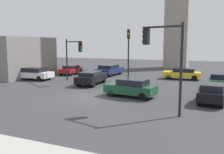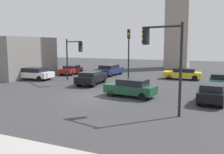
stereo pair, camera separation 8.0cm
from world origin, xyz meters
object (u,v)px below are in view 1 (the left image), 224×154
(car_1, at_px, (220,80))
(car_6, at_px, (92,77))
(car_2, at_px, (109,70))
(car_0, at_px, (182,73))
(traffic_light_0, at_px, (163,50))
(car_4, at_px, (33,73))
(car_7, at_px, (131,88))
(traffic_light_2, at_px, (128,46))
(car_3, at_px, (71,70))
(traffic_light_1, at_px, (73,51))
(car_5, at_px, (213,93))

(car_1, xyz_separation_m, car_6, (-12.27, -2.87, -0.02))
(car_1, xyz_separation_m, car_2, (-13.78, 4.91, -0.02))
(car_0, xyz_separation_m, car_6, (-8.11, -7.91, 0.05))
(traffic_light_0, xyz_separation_m, car_6, (-9.14, 7.84, -3.06))
(car_4, height_order, car_7, car_4)
(car_2, bearing_deg, car_0, -87.69)
(car_0, distance_m, car_2, 9.62)
(traffic_light_2, bearing_deg, car_3, -124.10)
(car_0, bearing_deg, car_1, 126.50)
(car_2, bearing_deg, car_7, -146.87)
(traffic_light_1, xyz_separation_m, car_2, (1.05, 7.16, -2.65))
(traffic_light_0, height_order, car_3, traffic_light_0)
(traffic_light_1, distance_m, car_5, 15.30)
(car_7, bearing_deg, car_5, -168.91)
(traffic_light_0, height_order, car_5, traffic_light_0)
(car_2, xyz_separation_m, car_5, (13.38, -11.48, -0.01))
(car_2, bearing_deg, car_1, -108.09)
(traffic_light_2, bearing_deg, car_1, 71.68)
(car_3, bearing_deg, car_5, 54.49)
(car_3, bearing_deg, traffic_light_2, 64.70)
(car_4, relative_size, car_6, 1.02)
(traffic_light_2, bearing_deg, car_6, -56.33)
(traffic_light_1, xyz_separation_m, car_4, (-5.56, -0.30, -2.65))
(car_6, bearing_deg, traffic_light_2, -47.37)
(car_2, relative_size, car_7, 1.12)
(traffic_light_2, relative_size, car_4, 1.18)
(car_1, xyz_separation_m, car_5, (-0.40, -6.57, -0.02))
(traffic_light_0, height_order, traffic_light_2, traffic_light_2)
(car_3, bearing_deg, car_6, 39.50)
(traffic_light_1, distance_m, car_4, 6.17)
(traffic_light_2, relative_size, car_5, 1.45)
(traffic_light_0, height_order, car_0, traffic_light_0)
(traffic_light_1, relative_size, car_7, 1.14)
(traffic_light_2, xyz_separation_m, car_5, (9.01, -7.02, -3.26))
(car_0, height_order, car_1, car_1)
(car_5, relative_size, car_6, 0.83)
(car_1, bearing_deg, car_7, 134.86)
(car_3, relative_size, car_6, 0.86)
(traffic_light_1, bearing_deg, car_4, -143.50)
(car_7, bearing_deg, car_1, -125.71)
(car_4, relative_size, car_5, 1.23)
(car_0, distance_m, car_5, 12.21)
(traffic_light_1, height_order, car_2, traffic_light_1)
(traffic_light_2, bearing_deg, traffic_light_0, 13.76)
(car_4, bearing_deg, car_1, -177.97)
(traffic_light_1, bearing_deg, traffic_light_2, 59.84)
(traffic_light_2, distance_m, car_2, 7.04)
(traffic_light_0, distance_m, traffic_light_1, 14.45)
(traffic_light_2, height_order, car_5, traffic_light_2)
(car_0, distance_m, car_1, 6.54)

